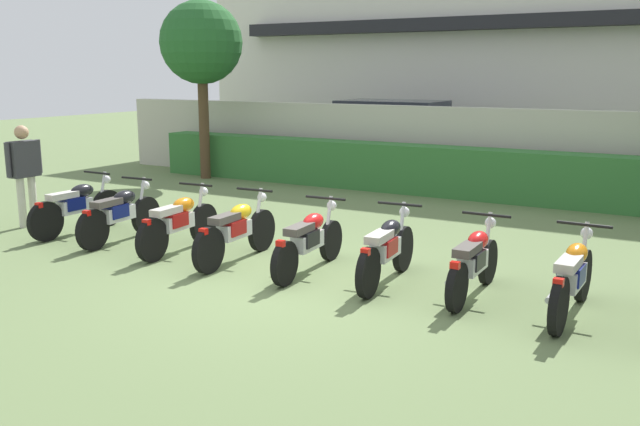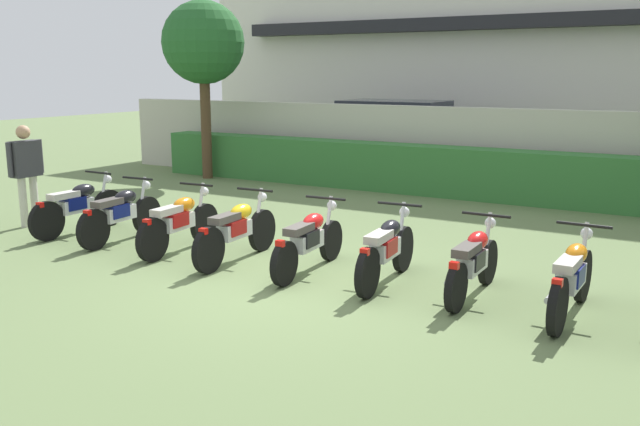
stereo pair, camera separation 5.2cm
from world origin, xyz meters
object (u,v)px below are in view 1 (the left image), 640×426
motorcycle_in_row_7 (572,277)px  motorcycle_in_row_2 (179,222)px  parked_car (397,137)px  motorcycle_in_row_1 (120,214)px  motorcycle_in_row_5 (387,249)px  inspector_person (24,167)px  motorcycle_in_row_6 (474,261)px  tree_near_inspector (201,44)px  motorcycle_in_row_0 (77,206)px  motorcycle_in_row_3 (236,230)px  motorcycle_in_row_4 (309,240)px

motorcycle_in_row_7 → motorcycle_in_row_2: bearing=91.4°
parked_car → motorcycle_in_row_1: size_ratio=2.46×
motorcycle_in_row_5 → motorcycle_in_row_7: same height
motorcycle_in_row_7 → inspector_person: (-9.01, 0.03, 0.59)m
motorcycle_in_row_2 → motorcycle_in_row_7: size_ratio=0.99×
motorcycle_in_row_2 → motorcycle_in_row_6: size_ratio=1.04×
tree_near_inspector → motorcycle_in_row_1: 7.22m
parked_car → motorcycle_in_row_0: bearing=-99.8°
tree_near_inspector → motorcycle_in_row_3: bearing=-47.8°
motorcycle_in_row_7 → motorcycle_in_row_6: bearing=85.0°
motorcycle_in_row_0 → motorcycle_in_row_2: motorcycle_in_row_0 is taller
motorcycle_in_row_5 → motorcycle_in_row_6: bearing=-92.5°
tree_near_inspector → motorcycle_in_row_4: (6.51, -5.84, -2.86)m
parked_car → motorcycle_in_row_5: (3.92, -9.27, -0.49)m
parked_car → motorcycle_in_row_2: size_ratio=2.44×
motorcycle_in_row_1 → parked_car: bearing=-7.7°
motorcycle_in_row_6 → tree_near_inspector: bearing=56.4°
tree_near_inspector → motorcycle_in_row_5: tree_near_inspector is taller
motorcycle_in_row_3 → motorcycle_in_row_5: bearing=-89.9°
motorcycle_in_row_1 → inspector_person: 2.30m
motorcycle_in_row_0 → motorcycle_in_row_5: (5.58, 0.02, -0.01)m
parked_car → motorcycle_in_row_7: parked_car is taller
motorcycle_in_row_3 → tree_near_inspector: bearing=39.6°
tree_near_inspector → motorcycle_in_row_3: size_ratio=2.22×
motorcycle_in_row_2 → motorcycle_in_row_5: size_ratio=1.00×
motorcycle_in_row_6 → inspector_person: (-7.87, -0.10, 0.61)m
motorcycle_in_row_3 → inspector_person: (-4.50, 0.04, 0.59)m
parked_car → motorcycle_in_row_0: parked_car is taller
motorcycle_in_row_0 → motorcycle_in_row_7: bearing=-89.8°
motorcycle_in_row_5 → motorcycle_in_row_6: (1.11, 0.03, -0.01)m
tree_near_inspector → motorcycle_in_row_6: size_ratio=2.44×
inspector_person → motorcycle_in_row_2: bearing=-0.6°
motorcycle_in_row_1 → motorcycle_in_row_3: 2.28m
motorcycle_in_row_3 → motorcycle_in_row_7: (4.52, 0.01, -0.00)m
motorcycle_in_row_6 → motorcycle_in_row_7: motorcycle_in_row_7 is taller
motorcycle_in_row_2 → motorcycle_in_row_3: 1.05m
motorcycle_in_row_6 → motorcycle_in_row_2: bearing=91.5°
motorcycle_in_row_1 → motorcycle_in_row_2: bearing=-94.7°
motorcycle_in_row_2 → motorcycle_in_row_6: motorcycle_in_row_2 is taller
motorcycle_in_row_0 → motorcycle_in_row_7: size_ratio=1.01×
motorcycle_in_row_0 → motorcycle_in_row_6: size_ratio=1.07×
motorcycle_in_row_1 → motorcycle_in_row_3: motorcycle_in_row_3 is taller
motorcycle_in_row_5 → motorcycle_in_row_6: 1.11m
motorcycle_in_row_3 → motorcycle_in_row_4: 1.16m
parked_car → motorcycle_in_row_1: parked_car is taller
motorcycle_in_row_0 → motorcycle_in_row_2: 2.27m
motorcycle_in_row_5 → motorcycle_in_row_6: motorcycle_in_row_5 is taller
motorcycle_in_row_1 → motorcycle_in_row_5: motorcycle_in_row_1 is taller
motorcycle_in_row_7 → tree_near_inspector: bearing=60.5°
motorcycle_in_row_2 → motorcycle_in_row_3: motorcycle_in_row_3 is taller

